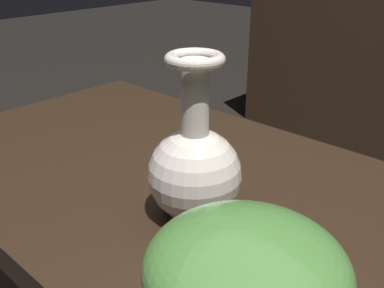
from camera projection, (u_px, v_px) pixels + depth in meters
vase_centerpiece at (195, 167)px, 0.67m from camera, size 0.14×0.14×0.26m
vase_tall_behind at (246, 271)px, 0.41m from camera, size 0.20×0.20×0.16m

